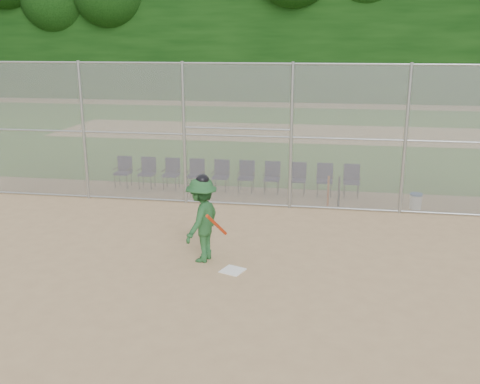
% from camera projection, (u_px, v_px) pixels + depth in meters
% --- Properties ---
extents(ground, '(100.00, 100.00, 0.00)m').
position_uv_depth(ground, '(219.00, 280.00, 10.45)').
color(ground, tan).
rests_on(ground, ground).
extents(grass_strip, '(100.00, 100.00, 0.00)m').
position_uv_depth(grass_strip, '(289.00, 133.00, 27.55)').
color(grass_strip, '#2E5D1B').
rests_on(grass_strip, ground).
extents(dirt_patch_far, '(24.00, 24.00, 0.00)m').
position_uv_depth(dirt_patch_far, '(289.00, 133.00, 27.55)').
color(dirt_patch_far, tan).
rests_on(dirt_patch_far, ground).
extents(backstop_fence, '(16.09, 0.09, 4.00)m').
position_uv_depth(backstop_fence, '(255.00, 134.00, 14.64)').
color(backstop_fence, gray).
rests_on(backstop_fence, ground).
extents(treeline, '(81.00, 60.00, 11.00)m').
position_uv_depth(treeline, '(294.00, 23.00, 27.98)').
color(treeline, black).
rests_on(treeline, ground).
extents(home_plate, '(0.55, 0.55, 0.02)m').
position_uv_depth(home_plate, '(233.00, 270.00, 10.86)').
color(home_plate, white).
rests_on(home_plate, ground).
extents(batter_at_plate, '(1.02, 1.37, 1.89)m').
position_uv_depth(batter_at_plate, '(202.00, 219.00, 11.17)').
color(batter_at_plate, '#205127').
rests_on(batter_at_plate, ground).
extents(water_cooler, '(0.35, 0.35, 0.44)m').
position_uv_depth(water_cooler, '(416.00, 201.00, 14.90)').
color(water_cooler, white).
rests_on(water_cooler, ground).
extents(spare_bats, '(0.36, 0.28, 0.84)m').
position_uv_depth(spare_bats, '(334.00, 191.00, 15.14)').
color(spare_bats, '#D84C14').
rests_on(spare_bats, ground).
extents(chair_0, '(0.54, 0.52, 0.96)m').
position_uv_depth(chair_0, '(123.00, 172.00, 17.10)').
color(chair_0, '#100F37').
rests_on(chair_0, ground).
extents(chair_1, '(0.54, 0.52, 0.96)m').
position_uv_depth(chair_1, '(147.00, 173.00, 16.97)').
color(chair_1, '#100F37').
rests_on(chair_1, ground).
extents(chair_2, '(0.54, 0.52, 0.96)m').
position_uv_depth(chair_2, '(171.00, 174.00, 16.85)').
color(chair_2, '#100F37').
rests_on(chair_2, ground).
extents(chair_3, '(0.54, 0.52, 0.96)m').
position_uv_depth(chair_3, '(196.00, 175.00, 16.73)').
color(chair_3, '#100F37').
rests_on(chair_3, ground).
extents(chair_4, '(0.54, 0.52, 0.96)m').
position_uv_depth(chair_4, '(221.00, 176.00, 16.60)').
color(chair_4, '#100F37').
rests_on(chair_4, ground).
extents(chair_5, '(0.54, 0.52, 0.96)m').
position_uv_depth(chair_5, '(246.00, 177.00, 16.48)').
color(chair_5, '#100F37').
rests_on(chair_5, ground).
extents(chair_6, '(0.54, 0.52, 0.96)m').
position_uv_depth(chair_6, '(272.00, 178.00, 16.35)').
color(chair_6, '#100F37').
rests_on(chair_6, ground).
extents(chair_7, '(0.54, 0.52, 0.96)m').
position_uv_depth(chair_7, '(298.00, 179.00, 16.23)').
color(chair_7, '#100F37').
rests_on(chair_7, ground).
extents(chair_8, '(0.54, 0.52, 0.96)m').
position_uv_depth(chair_8, '(325.00, 180.00, 16.10)').
color(chair_8, '#100F37').
rests_on(chair_8, ground).
extents(chair_9, '(0.54, 0.52, 0.96)m').
position_uv_depth(chair_9, '(351.00, 181.00, 15.98)').
color(chair_9, '#100F37').
rests_on(chair_9, ground).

